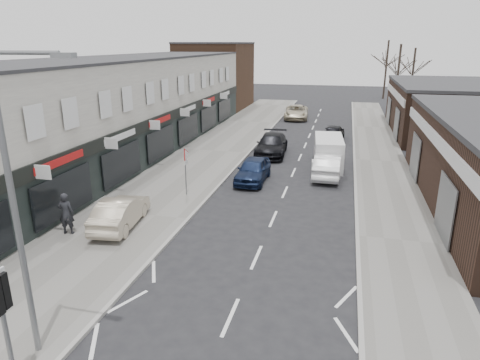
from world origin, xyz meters
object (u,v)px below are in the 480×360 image
Objects in this scene: sedan_on_pavement at (120,212)px; parked_car_left_b at (272,145)px; white_van at (328,154)px; parked_car_right_a at (328,165)px; warning_sign at (186,158)px; parked_car_right_b at (334,132)px; street_lamp at (18,195)px; parked_car_left_c at (296,112)px; parked_car_left_a at (253,170)px; traffic_light at (0,303)px; pedestrian at (66,213)px.

parked_car_left_b reaches higher than sedan_on_pavement.
white_van is 2.23m from parked_car_right_a.
warning_sign is 0.59× the size of parked_car_right_a.
parked_car_right_b is at bearing -88.77° from parked_car_right_a.
street_lamp is 9.15m from sedan_on_pavement.
parked_car_left_b reaches higher than parked_car_left_c.
parked_car_right_a is (4.46, -21.21, 0.00)m from parked_car_left_c.
parked_car_left_a is at bearing 26.12° from parked_car_right_a.
traffic_light reaches higher than parked_car_left_a.
pedestrian reaches higher than parked_car_left_a.
parked_car_left_b is at bearing -45.60° from parked_car_right_a.
traffic_light is 9.06m from pedestrian.
parked_car_right_b is (0.00, 11.13, -0.07)m from parked_car_right_a.
street_lamp is 21.96m from white_van.
pedestrian reaches higher than parked_car_right_b.
street_lamp is 13.04m from warning_sign.
parked_car_right_a is (6.60, 19.60, -1.66)m from traffic_light.
street_lamp reaches higher than parked_car_left_b.
pedestrian is (-4.05, 8.00, -1.36)m from traffic_light.
parked_car_left_c is at bearing -61.61° from parked_car_right_b.
sedan_on_pavement is 9.38m from parked_car_left_a.
traffic_light is 17.78m from parked_car_left_a.
warning_sign reaches higher than sedan_on_pavement.
street_lamp is at bearing -97.70° from parked_car_left_c.
white_van is 1.28× the size of sedan_on_pavement.
traffic_light is at bearing 72.63° from parked_car_right_a.
street_lamp reaches higher than parked_car_left_a.
street_lamp is 16.97m from parked_car_left_a.
street_lamp reaches higher than white_van.
traffic_light is 0.57× the size of parked_car_left_c.
parked_car_left_c is (-0.06, 23.25, 0.03)m from parked_car_left_a.
white_van is (6.50, 21.83, -1.46)m from traffic_light.
street_lamp is 1.74× the size of parked_car_right_a.
warning_sign is 0.51× the size of white_van.
white_van is at bearing -81.51° from parked_car_left_c.
sedan_on_pavement is 0.98× the size of parked_car_left_a.
traffic_light reaches higher than parked_car_right_b.
sedan_on_pavement reaches higher than parked_car_right_b.
pedestrian is 0.35× the size of parked_car_left_c.
parked_car_left_b is at bearing 90.52° from parked_car_left_a.
parked_car_left_b reaches higher than parked_car_left_a.
parked_car_left_b is at bearing -113.58° from sedan_on_pavement.
parked_car_left_a is (6.25, 9.57, -0.34)m from pedestrian.
parked_car_right_b is (7.36, 16.72, -1.52)m from warning_sign.
parked_car_right_a is at bearing -142.32° from pedestrian.
white_van is 19.48m from parked_car_left_c.
parked_car_left_c is 11.02m from parked_car_right_b.
traffic_light is 0.58× the size of white_van.
warning_sign reaches higher than parked_car_left_a.
white_van is at bearing 72.19° from street_lamp.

